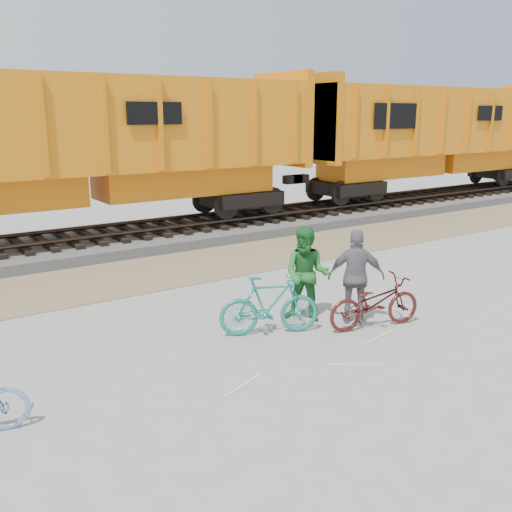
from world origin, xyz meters
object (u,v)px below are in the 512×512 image
object	(u,v)px
hopper_car_center	(87,144)
bicycle_teal	(269,305)
person_woman	(356,277)
bicycle_maroon	(375,302)
person_man	(307,274)
hopper_car_right	(435,133)

from	to	relation	value
hopper_car_center	bicycle_teal	distance (m)	8.75
person_woman	bicycle_teal	bearing A→B (deg)	24.35
bicycle_maroon	person_man	xyz separation A→B (m)	(-0.78, 1.02, 0.42)
hopper_car_right	person_man	size ratio (longest dim) A/B	7.75
bicycle_teal	person_woman	world-z (taller)	person_woman
bicycle_teal	person_man	bearing A→B (deg)	-55.81
person_woman	hopper_car_center	bearing A→B (deg)	-38.61
bicycle_teal	bicycle_maroon	size ratio (longest dim) A/B	0.98
hopper_car_center	bicycle_maroon	world-z (taller)	hopper_car_center
person_man	bicycle_teal	bearing A→B (deg)	-118.49
hopper_car_right	bicycle_maroon	world-z (taller)	hopper_car_right
bicycle_maroon	person_woman	distance (m)	0.58
person_man	person_woman	world-z (taller)	person_man
person_woman	hopper_car_right	bearing A→B (deg)	-107.43
hopper_car_right	person_woman	xyz separation A→B (m)	(-12.97, -8.81, -2.11)
hopper_car_center	person_woman	size ratio (longest dim) A/B	7.84
hopper_car_center	bicycle_teal	size ratio (longest dim) A/B	7.77
hopper_car_right	person_woman	distance (m)	15.82
hopper_car_center	person_man	world-z (taller)	hopper_car_center
person_woman	person_man	bearing A→B (deg)	-3.96
bicycle_teal	bicycle_maroon	world-z (taller)	bicycle_teal
hopper_car_center	hopper_car_right	distance (m)	15.00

